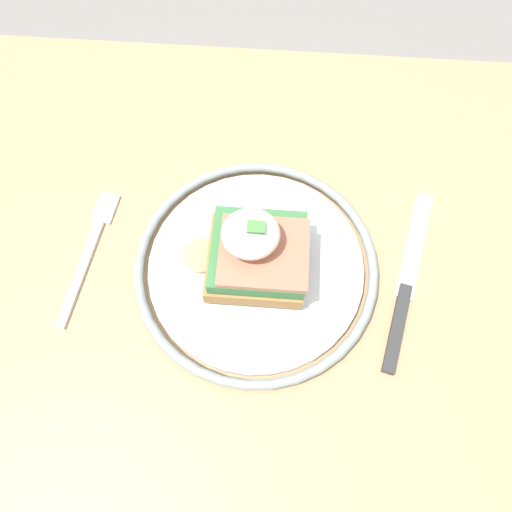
% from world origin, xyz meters
% --- Properties ---
extents(ground_plane, '(6.00, 6.00, 0.00)m').
position_xyz_m(ground_plane, '(0.00, 0.00, 0.00)').
color(ground_plane, gray).
extents(dining_table, '(0.88, 0.73, 0.76)m').
position_xyz_m(dining_table, '(0.00, 0.00, 0.62)').
color(dining_table, tan).
rests_on(dining_table, ground_plane).
extents(plate, '(0.25, 0.25, 0.02)m').
position_xyz_m(plate, '(-0.01, 0.05, 0.77)').
color(plate, silver).
rests_on(plate, dining_table).
extents(sandwich, '(0.12, 0.09, 0.08)m').
position_xyz_m(sandwich, '(-0.01, 0.05, 0.81)').
color(sandwich, '#9E703D').
rests_on(sandwich, plate).
extents(fork, '(0.04, 0.16, 0.00)m').
position_xyz_m(fork, '(-0.19, 0.06, 0.76)').
color(fork, silver).
rests_on(fork, dining_table).
extents(knife, '(0.06, 0.21, 0.01)m').
position_xyz_m(knife, '(0.15, 0.04, 0.76)').
color(knife, '#2D2D2D').
rests_on(knife, dining_table).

